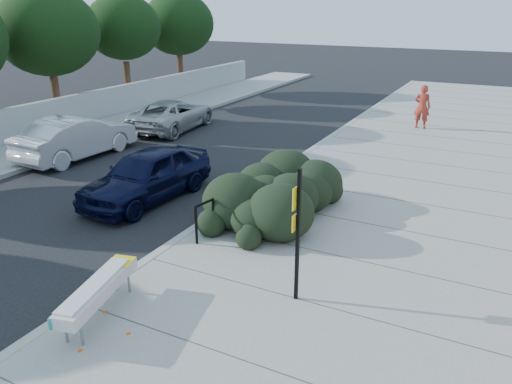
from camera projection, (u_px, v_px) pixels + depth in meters
ground at (149, 264)px, 11.01m from camera, size 120.00×120.00×0.00m
sidewalk_near at (448, 225)px, 12.75m from camera, size 11.20×50.00×0.15m
sidewalk_far at (35, 151)px, 19.20m from camera, size 3.00×50.00×0.15m
curb_near at (254, 190)px, 15.14m from camera, size 0.22×50.00×0.17m
curb_far at (63, 155)px, 18.55m from camera, size 0.22×50.00×0.17m
far_wall at (2, 129)px, 19.68m from camera, size 0.30×40.00×1.50m
tree_far_d at (47, 32)px, 22.34m from camera, size 4.60×4.60×6.16m
tree_far_e at (123, 27)px, 26.50m from camera, size 4.00×4.00×5.90m
tree_far_f at (178, 24)px, 30.66m from camera, size 4.40×4.40×6.07m
bench at (98, 290)px, 8.77m from camera, size 0.92×2.22×0.65m
bike_rack at (205, 217)px, 11.64m from camera, size 0.17×0.65×0.95m
sign_post at (297, 228)px, 8.95m from camera, size 0.10×0.30×2.59m
hedge at (277, 188)px, 12.88m from camera, size 2.70×4.36×1.53m
sedan_navy at (147, 175)px, 14.40m from camera, size 2.03×4.52×1.51m
wagon_silver at (77, 137)px, 18.35m from camera, size 1.80×4.77×1.56m
suv_silver at (172, 115)px, 22.52m from camera, size 2.73×5.06×1.35m
pedestrian at (422, 107)px, 22.03m from camera, size 0.72×0.48×1.92m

